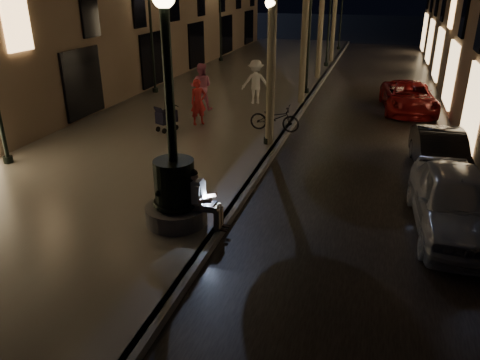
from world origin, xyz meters
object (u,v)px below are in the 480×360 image
(lamp_left_b, at_px, (151,27))
(seated_man_laptop, at_px, (201,197))
(lamp_left_c, at_px, (220,13))
(car_third, at_px, (408,97))
(lamp_curb_c, at_px, (330,16))
(lamp_curb_b, at_px, (309,28))
(lamp_curb_d, at_px, (342,8))
(fountain_lamppost, at_px, (175,181))
(bicycle, at_px, (275,118))
(car_second, at_px, (440,153))
(lamp_curb_a, at_px, (270,51))
(stroller, at_px, (166,117))
(pedestrian_white, at_px, (256,82))
(pedestrian_pink, at_px, (201,87))
(pedestrian_red, at_px, (198,102))
(car_front, at_px, (455,202))

(lamp_left_b, bearing_deg, seated_man_laptop, -59.70)
(lamp_left_c, height_order, car_third, lamp_left_c)
(lamp_curb_c, bearing_deg, lamp_curb_b, -90.00)
(lamp_curb_c, distance_m, lamp_curb_d, 8.00)
(fountain_lamppost, bearing_deg, bicycle, 85.40)
(lamp_curb_d, relative_size, car_second, 1.27)
(lamp_left_b, distance_m, car_third, 12.06)
(lamp_curb_a, xyz_separation_m, lamp_left_c, (-7.10, 16.00, 0.00))
(lamp_curb_a, distance_m, stroller, 4.62)
(lamp_curb_c, distance_m, lamp_left_b, 12.26)
(lamp_left_b, height_order, pedestrian_white, lamp_left_b)
(lamp_left_b, bearing_deg, pedestrian_pink, -35.96)
(fountain_lamppost, relative_size, lamp_curb_d, 1.08)
(lamp_curb_a, distance_m, bicycle, 2.94)
(pedestrian_pink, bearing_deg, lamp_curb_c, -116.42)
(lamp_curb_b, height_order, lamp_left_b, same)
(lamp_curb_a, height_order, car_third, lamp_curb_a)
(lamp_curb_d, bearing_deg, lamp_left_b, -111.53)
(lamp_curb_a, xyz_separation_m, pedestrian_red, (-3.04, 1.45, -2.18))
(stroller, relative_size, pedestrian_pink, 0.54)
(seated_man_laptop, bearing_deg, pedestrian_white, 98.79)
(lamp_curb_d, relative_size, pedestrian_pink, 2.48)
(lamp_curb_d, xyz_separation_m, stroller, (-3.86, -23.68, -2.52))
(lamp_curb_d, bearing_deg, pedestrian_pink, -100.37)
(lamp_left_c, bearing_deg, lamp_curb_b, -48.41)
(fountain_lamppost, distance_m, lamp_curb_b, 14.16)
(fountain_lamppost, xyz_separation_m, pedestrian_red, (-2.34, 7.45, -0.15))
(lamp_curb_a, height_order, stroller, lamp_curb_a)
(fountain_lamppost, height_order, lamp_curb_b, fountain_lamppost)
(pedestrian_red, relative_size, bicycle, 0.94)
(pedestrian_red, distance_m, pedestrian_white, 3.99)
(car_front, height_order, pedestrian_red, pedestrian_red)
(lamp_curb_c, bearing_deg, fountain_lamppost, -91.82)
(pedestrian_red, distance_m, bicycle, 2.97)
(lamp_curb_b, relative_size, car_front, 1.12)
(lamp_curb_c, height_order, bicycle, lamp_curb_c)
(lamp_left_b, bearing_deg, pedestrian_white, -8.08)
(pedestrian_white, bearing_deg, lamp_left_c, -82.77)
(seated_man_laptop, height_order, pedestrian_white, pedestrian_white)
(lamp_curb_a, xyz_separation_m, stroller, (-3.86, 0.32, -2.52))
(stroller, bearing_deg, lamp_curb_b, 87.58)
(pedestrian_white, height_order, bicycle, pedestrian_white)
(bicycle, bearing_deg, fountain_lamppost, 177.04)
(fountain_lamppost, height_order, lamp_curb_d, fountain_lamppost)
(fountain_lamppost, bearing_deg, lamp_curb_a, 83.35)
(lamp_curb_a, distance_m, pedestrian_red, 4.01)
(fountain_lamppost, bearing_deg, pedestrian_white, 95.72)
(lamp_curb_d, distance_m, car_third, 18.32)
(fountain_lamppost, height_order, pedestrian_red, fountain_lamppost)
(car_front, height_order, bicycle, car_front)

